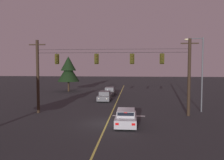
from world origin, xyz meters
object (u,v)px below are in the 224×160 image
at_px(traffic_light_right_inner, 162,59).
at_px(tree_verge_far, 68,70).
at_px(traffic_light_centre, 132,59).
at_px(car_waiting_near_lane, 126,118).
at_px(traffic_light_left_inner, 96,59).
at_px(traffic_light_leftmost, 57,59).
at_px(car_oncoming_lead, 105,96).
at_px(street_lamp_corner, 200,68).
at_px(car_oncoming_trailing, 110,91).

height_order(traffic_light_right_inner, tree_verge_far, tree_verge_far).
distance_m(traffic_light_centre, car_waiting_near_lane, 6.81).
bearing_deg(traffic_light_left_inner, traffic_light_leftmost, 180.00).
xyz_separation_m(traffic_light_left_inner, traffic_light_right_inner, (6.92, 0.00, 0.00)).
relative_size(car_oncoming_lead, street_lamp_corner, 0.53).
xyz_separation_m(traffic_light_leftmost, car_oncoming_lead, (4.05, 9.65, -5.31)).
distance_m(traffic_light_leftmost, car_waiting_near_lane, 10.24).
distance_m(traffic_light_left_inner, traffic_light_right_inner, 6.92).
bearing_deg(street_lamp_corner, traffic_light_left_inner, -168.83).
relative_size(car_oncoming_lead, tree_verge_far, 0.62).
distance_m(traffic_light_right_inner, street_lamp_corner, 5.05).
relative_size(traffic_light_centre, traffic_light_right_inner, 1.00).
height_order(car_oncoming_trailing, tree_verge_far, tree_verge_far).
bearing_deg(traffic_light_leftmost, traffic_light_right_inner, 0.00).
xyz_separation_m(traffic_light_centre, car_oncoming_lead, (-4.11, 9.65, -5.31)).
height_order(car_waiting_near_lane, car_oncoming_trailing, same).
relative_size(traffic_light_leftmost, traffic_light_left_inner, 1.00).
xyz_separation_m(traffic_light_centre, tree_verge_far, (-12.93, 21.09, -1.62)).
distance_m(traffic_light_centre, car_oncoming_lead, 11.76).
bearing_deg(car_waiting_near_lane, car_oncoming_lead, 104.58).
bearing_deg(traffic_light_right_inner, traffic_light_left_inner, 180.00).
distance_m(car_waiting_near_lane, car_oncoming_lead, 14.35).
bearing_deg(street_lamp_corner, traffic_light_centre, -163.46).
bearing_deg(car_oncoming_lead, traffic_light_centre, -66.95).
bearing_deg(traffic_light_right_inner, traffic_light_centre, 180.00).
bearing_deg(car_oncoming_lead, traffic_light_leftmost, -112.78).
bearing_deg(traffic_light_left_inner, tree_verge_far, 113.40).
relative_size(traffic_light_centre, car_waiting_near_lane, 0.28).
height_order(car_waiting_near_lane, street_lamp_corner, street_lamp_corner).
bearing_deg(street_lamp_corner, traffic_light_right_inner, -153.17).
bearing_deg(car_oncoming_trailing, traffic_light_leftmost, -104.22).
height_order(car_oncoming_lead, car_oncoming_trailing, same).
distance_m(traffic_light_centre, car_oncoming_trailing, 17.62).
height_order(traffic_light_left_inner, traffic_light_centre, same).
bearing_deg(traffic_light_centre, street_lamp_corner, 16.54).
bearing_deg(traffic_light_right_inner, car_oncoming_trailing, 113.64).
relative_size(traffic_light_left_inner, car_waiting_near_lane, 0.28).
bearing_deg(traffic_light_left_inner, traffic_light_right_inner, 0.00).
relative_size(traffic_light_centre, car_oncoming_lead, 0.28).
xyz_separation_m(traffic_light_centre, car_waiting_near_lane, (-0.49, -4.24, -5.31)).
bearing_deg(car_waiting_near_lane, car_oncoming_trailing, 99.75).
relative_size(street_lamp_corner, tree_verge_far, 1.17).
height_order(car_waiting_near_lane, car_oncoming_lead, same).
bearing_deg(car_oncoming_lead, tree_verge_far, 127.66).
distance_m(car_oncoming_lead, street_lamp_corner, 14.48).
bearing_deg(car_waiting_near_lane, tree_verge_far, 116.16).
bearing_deg(car_oncoming_lead, car_waiting_near_lane, -75.42).
xyz_separation_m(traffic_light_leftmost, traffic_light_right_inner, (11.28, 0.00, 0.00)).
bearing_deg(traffic_light_leftmost, traffic_light_centre, 0.00).
relative_size(car_oncoming_trailing, tree_verge_far, 0.62).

